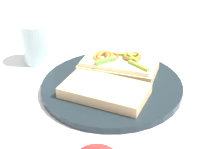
{
  "coord_description": "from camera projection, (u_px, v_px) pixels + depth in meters",
  "views": [
    {
      "loc": [
        0.44,
        -0.36,
        0.36
      ],
      "look_at": [
        0.0,
        0.0,
        0.03
      ],
      "focal_mm": 52.54,
      "sensor_mm": 36.0,
      "label": 1
    }
  ],
  "objects": [
    {
      "name": "plate",
      "position": [
        112.0,
        86.0,
        0.67
      ],
      "size": [
        0.28,
        0.28,
        0.01
      ],
      "primitive_type": "cylinder",
      "color": "#1C282F",
      "rests_on": "ground_plane"
    },
    {
      "name": "bread_slice_side",
      "position": [
        105.0,
        90.0,
        0.62
      ],
      "size": [
        0.18,
        0.15,
        0.02
      ],
      "primitive_type": "cube",
      "rotation": [
        0.0,
        0.0,
        0.48
      ],
      "color": "beige",
      "rests_on": "plate"
    },
    {
      "name": "sandwich",
      "position": [
        118.0,
        65.0,
        0.69
      ],
      "size": [
        0.18,
        0.16,
        0.04
      ],
      "rotation": [
        0.0,
        0.0,
        0.58
      ],
      "color": "beige",
      "rests_on": "plate"
    },
    {
      "name": "ground_plane",
      "position": [
        112.0,
        89.0,
        0.67
      ],
      "size": [
        2.0,
        2.0,
        0.0
      ],
      "primitive_type": "plane",
      "color": "white",
      "rests_on": "ground"
    },
    {
      "name": "drinking_glass",
      "position": [
        36.0,
        43.0,
        0.75
      ],
      "size": [
        0.06,
        0.06,
        0.09
      ],
      "primitive_type": "cylinder",
      "color": "silver",
      "rests_on": "ground_plane"
    }
  ]
}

